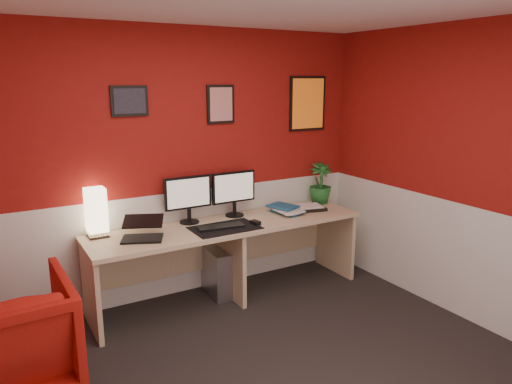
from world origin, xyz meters
name	(u,v)px	position (x,y,z in m)	size (l,w,h in m)	color
wall_back	(170,167)	(0.00, 1.75, 1.25)	(4.00, 0.01, 2.50)	maroon
wall_right	(479,178)	(2.00, 0.00, 1.25)	(0.01, 3.50, 2.50)	maroon
wainscot_back	(173,244)	(0.00, 1.75, 0.50)	(4.00, 0.01, 1.00)	silver
wainscot_right	(469,264)	(2.00, 0.00, 0.50)	(0.01, 3.50, 1.00)	silver
desk	(230,261)	(0.43, 1.41, 0.36)	(2.60, 0.65, 0.73)	tan
shoji_lamp	(96,214)	(-0.70, 1.63, 0.93)	(0.16, 0.16, 0.40)	#FFE5B2
laptop	(142,227)	(-0.40, 1.36, 0.84)	(0.33, 0.23, 0.22)	black
monitor_left	(189,192)	(0.12, 1.61, 1.02)	(0.45, 0.06, 0.58)	black
monitor_right	(234,187)	(0.59, 1.61, 1.02)	(0.45, 0.06, 0.58)	black
desk_mat	(225,228)	(0.33, 1.30, 0.73)	(0.60, 0.38, 0.01)	black
keyboard	(221,227)	(0.30, 1.32, 0.74)	(0.42, 0.14, 0.02)	black
mouse	(255,222)	(0.62, 1.25, 0.75)	(0.06, 0.10, 0.03)	black
book_bottom	(280,214)	(0.99, 1.40, 0.74)	(0.22, 0.30, 0.03)	#1B567C
book_middle	(277,212)	(0.95, 1.41, 0.77)	(0.23, 0.32, 0.02)	silver
book_top	(276,209)	(0.96, 1.43, 0.79)	(0.21, 0.28, 0.03)	#1B567C
zen_tray	(307,208)	(1.34, 1.43, 0.74)	(0.35, 0.25, 0.03)	black
potted_plant	(320,183)	(1.62, 1.59, 0.95)	(0.24, 0.24, 0.44)	#19591E
pc_tower	(218,271)	(0.37, 1.53, 0.23)	(0.20, 0.45, 0.45)	#99999E
armchair	(4,341)	(-1.50, 0.83, 0.39)	(0.84, 0.86, 0.78)	#A71C15
art_left	(129,101)	(-0.34, 1.74, 1.85)	(0.32, 0.02, 0.26)	black
art_center	(221,104)	(0.52, 1.74, 1.80)	(0.28, 0.02, 0.36)	red
art_right	(307,104)	(1.53, 1.74, 1.78)	(0.44, 0.02, 0.56)	orange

